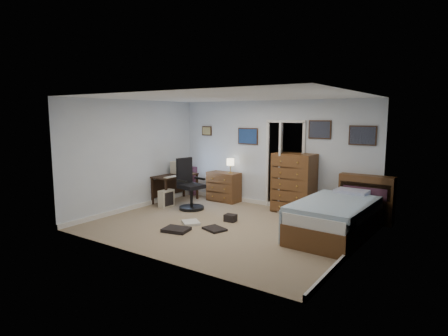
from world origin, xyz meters
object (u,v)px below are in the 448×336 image
Objects in this scene: computer_desk at (173,181)px; bed at (335,218)px; tall_dresser at (294,183)px; office_chair at (190,190)px; low_dresser at (224,187)px.

computer_desk is 4.29m from bed.
computer_desk is 0.91× the size of tall_dresser.
office_chair is 2.38m from tall_dresser.
computer_desk is 3.05m from tall_dresser.
bed is (3.21, -1.14, -0.03)m from low_dresser.
computer_desk is at bearing 176.64° from bed.
computer_desk is 0.93m from office_chair.
tall_dresser reaches higher than office_chair.
low_dresser is (0.21, 1.10, -0.09)m from office_chair.
tall_dresser is at bearing 36.49° from office_chair.
office_chair reaches higher than low_dresser.
tall_dresser is 0.59× the size of bed.
computer_desk is 0.54× the size of bed.
low_dresser is at bearing 88.92° from office_chair.
computer_desk is 1.29m from low_dresser.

